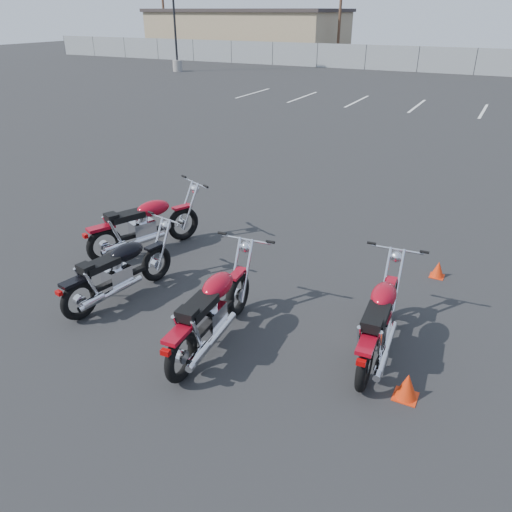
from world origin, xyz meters
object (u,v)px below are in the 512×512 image
at_px(motorcycle_third_red, 212,311).
at_px(motorcycle_rear_red, 379,320).
at_px(motorcycle_second_black, 119,271).
at_px(motorcycle_front_red, 145,225).

height_order(motorcycle_third_red, motorcycle_rear_red, motorcycle_third_red).
distance_m(motorcycle_second_black, motorcycle_third_red, 1.99).
xyz_separation_m(motorcycle_second_black, motorcycle_third_red, (1.95, -0.36, 0.04)).
relative_size(motorcycle_front_red, motorcycle_second_black, 1.07).
distance_m(motorcycle_second_black, motorcycle_rear_red, 4.06).
distance_m(motorcycle_front_red, motorcycle_second_black, 1.77).
bearing_deg(motorcycle_third_red, motorcycle_rear_red, 22.27).
height_order(motorcycle_front_red, motorcycle_third_red, motorcycle_front_red).
height_order(motorcycle_front_red, motorcycle_rear_red, motorcycle_front_red).
distance_m(motorcycle_front_red, motorcycle_rear_red, 4.92).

